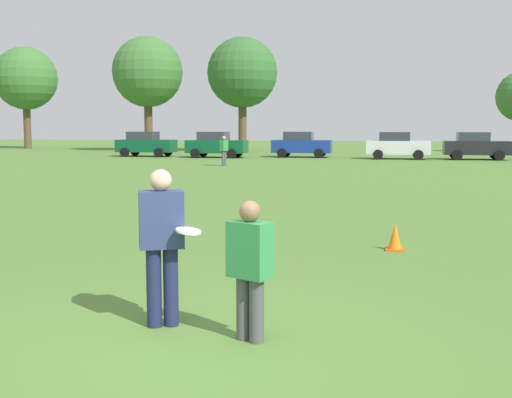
% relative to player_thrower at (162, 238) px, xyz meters
% --- Properties ---
extents(ground_plane, '(190.89, 190.89, 0.00)m').
position_rel_player_thrower_xyz_m(ground_plane, '(0.44, -0.65, -0.97)').
color(ground_plane, '#517A33').
extents(player_thrower, '(0.54, 0.43, 1.71)m').
position_rel_player_thrower_xyz_m(player_thrower, '(0.00, 0.00, 0.00)').
color(player_thrower, '#1E234C').
rests_on(player_thrower, ground).
extents(player_defender, '(0.50, 0.41, 1.43)m').
position_rel_player_thrower_xyz_m(player_defender, '(1.03, -0.29, -0.17)').
color(player_defender, '#4C4C51').
rests_on(player_defender, ground).
extents(frisbee, '(0.27, 0.27, 0.07)m').
position_rel_player_thrower_xyz_m(frisbee, '(0.34, -0.13, 0.11)').
color(frisbee, white).
extents(traffic_cone, '(0.32, 0.32, 0.48)m').
position_rel_player_thrower_xyz_m(traffic_cone, '(2.56, 4.89, -0.74)').
color(traffic_cone, '#D8590C').
rests_on(traffic_cone, ground).
extents(parked_car_near_left, '(4.22, 2.25, 1.82)m').
position_rel_player_thrower_xyz_m(parked_car_near_left, '(-14.75, 38.20, -0.04)').
color(parked_car_near_left, '#0C4C2D').
rests_on(parked_car_near_left, ground).
extents(parked_car_mid_left, '(4.22, 2.25, 1.82)m').
position_rel_player_thrower_xyz_m(parked_car_mid_left, '(-9.24, 37.54, -0.04)').
color(parked_car_mid_left, '#0C4C2D').
rests_on(parked_car_mid_left, ground).
extents(parked_car_center, '(4.22, 2.25, 1.82)m').
position_rel_player_thrower_xyz_m(parked_car_center, '(-3.39, 39.18, -0.04)').
color(parked_car_center, navy).
rests_on(parked_car_center, ground).
extents(parked_car_mid_right, '(4.22, 2.25, 1.82)m').
position_rel_player_thrower_xyz_m(parked_car_mid_right, '(3.29, 37.82, -0.04)').
color(parked_car_mid_right, silver).
rests_on(parked_car_mid_right, ground).
extents(parked_car_near_right, '(4.22, 2.25, 1.82)m').
position_rel_player_thrower_xyz_m(parked_car_near_right, '(8.37, 38.01, -0.04)').
color(parked_car_near_right, black).
rests_on(parked_car_near_right, ground).
extents(bystander_sideline_watcher, '(0.41, 0.52, 1.67)m').
position_rel_player_thrower_xyz_m(bystander_sideline_watcher, '(-6.31, 28.06, -0.02)').
color(bystander_sideline_watcher, '#4C4C51').
rests_on(bystander_sideline_watcher, ground).
extents(tree_west_oak, '(6.18, 6.18, 10.04)m').
position_rel_player_thrower_xyz_m(tree_west_oak, '(-32.54, 52.21, 5.94)').
color(tree_west_oak, brown).
rests_on(tree_west_oak, ground).
extents(tree_west_maple, '(6.26, 6.26, 10.17)m').
position_rel_player_thrower_xyz_m(tree_west_maple, '(-18.37, 48.47, 6.03)').
color(tree_west_maple, brown).
rests_on(tree_west_maple, ground).
extents(tree_center_elm, '(6.12, 6.12, 9.94)m').
position_rel_player_thrower_xyz_m(tree_center_elm, '(-9.80, 48.84, 5.87)').
color(tree_center_elm, brown).
rests_on(tree_center_elm, ground).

